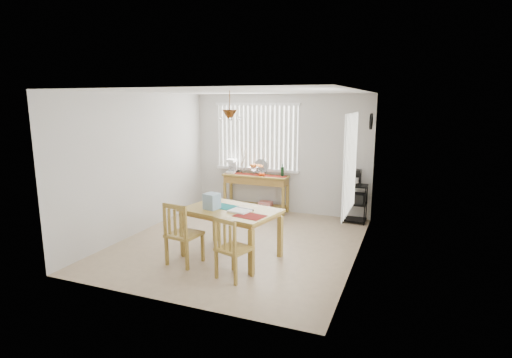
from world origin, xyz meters
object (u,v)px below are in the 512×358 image
at_px(wire_cart, 355,200).
at_px(cart_items, 356,178).
at_px(dining_table, 231,215).
at_px(chair_right, 232,249).
at_px(sideboard, 256,184).
at_px(chair_left, 182,234).

xyz_separation_m(wire_cart, cart_items, (-0.00, 0.01, 0.46)).
relative_size(cart_items, dining_table, 0.20).
xyz_separation_m(dining_table, chair_right, (0.37, -0.75, -0.25)).
relative_size(sideboard, chair_right, 1.65).
xyz_separation_m(sideboard, chair_left, (0.07, -3.18, -0.15)).
bearing_deg(sideboard, dining_table, -76.89).
distance_m(sideboard, dining_table, 2.68).
xyz_separation_m(chair_left, chair_right, (0.91, -0.18, -0.04)).
relative_size(wire_cart, chair_right, 0.87).
bearing_deg(cart_items, chair_right, -109.78).
bearing_deg(dining_table, wire_cart, 58.78).
height_order(chair_left, chair_right, chair_left).
bearing_deg(sideboard, chair_right, -73.84).
relative_size(sideboard, wire_cart, 1.89).
distance_m(wire_cart, dining_table, 3.04).
bearing_deg(sideboard, wire_cart, -0.57).
distance_m(cart_items, dining_table, 3.05).
xyz_separation_m(cart_items, chair_right, (-1.20, -3.35, -0.49)).
height_order(wire_cart, chair_left, chair_left).
distance_m(wire_cart, chair_right, 3.55).
bearing_deg(wire_cart, sideboard, 179.43).
distance_m(sideboard, chair_left, 3.19).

